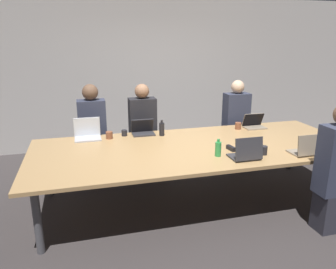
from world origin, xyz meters
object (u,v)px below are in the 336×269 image
person_far_midleft (143,132)px  person_far_left (93,133)px  person_far_right (235,124)px  bottle_far_midleft (162,129)px  person_near_right (336,171)px  cup_near_midright (263,150)px  laptop_far_right (254,124)px  cup_near_right (320,147)px  cup_far_left (109,135)px  cup_far_midleft (124,133)px  laptop_near_midright (246,153)px  cup_far_right (238,126)px  bottle_near_midright (218,149)px  laptop_far_left (87,133)px  stapler (231,148)px  laptop_far_midleft (143,130)px  laptop_near_right (307,149)px

person_far_midleft → person_far_left: bearing=176.1°
person_far_right → bottle_far_midleft: bearing=-159.3°
person_far_left → person_near_right: size_ratio=1.00×
cup_near_midright → laptop_far_right: 1.19m
cup_near_right → person_far_right: person_far_right is taller
cup_far_left → cup_far_midleft: 0.23m
laptop_near_midright → cup_far_right: laptop_near_midright is taller
bottle_near_midright → person_near_right: person_near_right is taller
cup_far_right → laptop_far_left: bearing=177.2°
laptop_far_left → cup_far_midleft: laptop_far_left is taller
laptop_far_left → cup_far_left: laptop_far_left is taller
bottle_near_midright → person_far_midleft: bearing=112.6°
cup_far_left → cup_far_right: bearing=-0.4°
cup_far_right → stapler: bearing=-121.6°
cup_near_right → laptop_far_right: 1.17m
stapler → person_far_midleft: bearing=114.8°
cup_far_left → laptop_near_midright: (1.41, -1.20, 0.03)m
person_near_right → stapler: person_near_right is taller
laptop_far_midleft → person_far_midleft: person_far_midleft is taller
stapler → laptop_near_midright: bearing=-93.7°
person_near_right → cup_far_right: bearing=-78.3°
person_far_midleft → person_near_right: size_ratio=0.99×
cup_far_left → laptop_far_midleft: bearing=11.1°
laptop_far_left → person_far_right: person_far_right is taller
cup_near_right → person_far_left: bearing=147.9°
cup_near_midright → stapler: cup_near_midright is taller
person_far_left → person_far_right: bearing=-0.1°
laptop_far_midleft → bottle_far_midleft: size_ratio=1.42×
cup_far_right → stapler: size_ratio=0.65×
person_far_left → laptop_near_midright: 2.33m
person_far_left → bottle_near_midright: 2.02m
laptop_far_left → person_far_left: 0.42m
person_far_left → cup_near_right: (2.61, -1.64, 0.09)m
bottle_near_midright → bottle_far_midleft: (-0.42, 0.97, 0.01)m
laptop_far_left → cup_near_midright: 2.30m
laptop_near_right → cup_far_right: laptop_near_right is taller
person_far_midleft → stapler: person_far_midleft is taller
cup_far_right → laptop_near_midright: bearing=-112.8°
laptop_far_left → bottle_far_midleft: size_ratio=1.59×
person_far_left → cup_near_midright: (1.88, -1.59, 0.10)m
person_far_left → person_far_midleft: bearing=-3.9°
laptop_far_left → person_near_right: 3.06m
bottle_far_midleft → cup_far_right: size_ratio=2.21×
laptop_far_left → cup_near_right: 2.97m
person_near_right → cup_far_right: 1.66m
laptop_near_midright → bottle_far_midleft: bearing=-59.3°
person_near_right → person_far_midleft: bearing=-50.8°
laptop_far_left → cup_far_midleft: (0.50, -0.01, -0.04)m
laptop_near_midright → person_near_right: person_near_right is taller
cup_near_midright → person_far_midleft: size_ratio=0.07×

